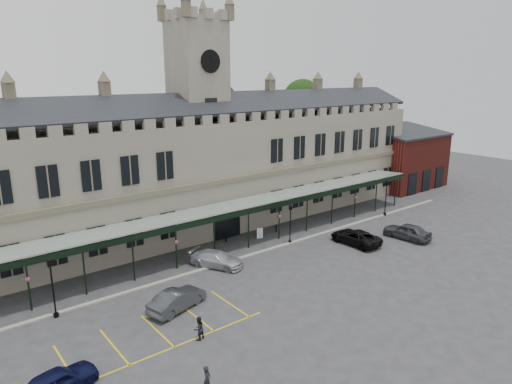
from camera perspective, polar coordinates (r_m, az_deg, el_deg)
ground at (r=40.70m, az=5.30°, el=-9.90°), size 140.00×140.00×0.00m
station_building at (r=50.82m, az=-6.92°, el=2.74°), size 60.00×10.36×17.30m
clock_tower at (r=49.95m, az=-7.21°, el=10.23°), size 5.60×5.60×24.80m
canopy at (r=45.12m, az=-1.15°, el=-4.05°), size 50.00×4.10×4.30m
brick_annex at (r=72.77m, az=18.00°, el=3.89°), size 12.40×8.36×9.23m
kerb at (r=44.48m, az=0.40°, el=-7.55°), size 60.00×0.40×0.12m
parking_markings at (r=32.50m, az=-11.84°, el=-16.98°), size 16.00×6.00×0.01m
tree_behind_mid at (r=61.82m, az=-5.14°, el=10.85°), size 6.00×6.00×16.00m
tree_behind_right at (r=71.80m, az=5.83°, el=11.36°), size 6.00×6.00×16.00m
lamp_post_left at (r=35.45m, az=-24.15°, el=-10.12°), size 0.45×0.45×4.71m
lamp_post_mid at (r=46.21m, az=4.31°, el=-3.49°), size 0.40×0.40×4.24m
lamp_post_right at (r=57.20m, az=15.96°, el=-0.22°), size 0.44×0.44×4.62m
traffic_cone at (r=50.78m, az=18.12°, el=-5.06°), size 0.48×0.48×0.77m
sign_board at (r=48.08m, az=0.48°, el=-5.19°), size 0.64×0.25×1.12m
bollard_left at (r=47.23m, az=-3.79°, el=-5.69°), size 0.17×0.17×0.95m
bollard_right at (r=49.98m, az=2.54°, el=-4.56°), size 0.15×0.15×0.86m
car_left_a at (r=28.75m, az=-23.54°, el=-20.89°), size 4.60×2.66×1.47m
car_left_b at (r=34.83m, az=-9.84°, el=-13.12°), size 4.99×2.93×1.56m
car_taxi at (r=41.45m, az=-4.97°, el=-8.35°), size 4.18×5.26×1.43m
car_van at (r=47.56m, az=12.34°, el=-5.52°), size 2.66×5.44×1.49m
car_right_a at (r=50.40m, az=18.34°, el=-4.67°), size 2.52×5.11×1.68m
person_a at (r=26.83m, az=-6.13°, el=-22.27°), size 0.70×0.67×1.61m
person_b at (r=31.14m, az=-7.18°, el=-16.56°), size 0.91×0.78×1.61m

